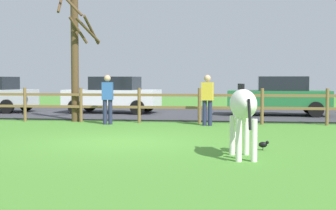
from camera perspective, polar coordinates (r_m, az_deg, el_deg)
ground_plane at (r=11.58m, az=-5.58°, el=-4.37°), size 60.00×60.00×0.00m
parking_asphalt at (r=20.68m, az=0.67°, el=-1.01°), size 28.00×7.40×0.05m
paddock_fence at (r=16.52m, az=-3.45°, el=0.26°), size 20.89×0.11×1.20m
bare_tree at (r=17.33m, az=-10.93°, el=5.92°), size 1.42×1.45×4.80m
zebra at (r=9.26m, az=8.81°, el=-0.50°), size 0.67×1.93×1.41m
crow_on_grass at (r=10.34m, az=11.27°, el=-4.61°), size 0.21×0.10×0.20m
parked_car_white at (r=20.77m, az=-6.55°, el=1.24°), size 4.08×2.05×1.56m
parked_car_green at (r=19.77m, az=13.06°, el=1.09°), size 4.03×1.93×1.56m
visitor_left_of_tree at (r=16.01m, az=-7.19°, el=0.93°), size 0.39×0.27×1.64m
visitor_right_of_tree at (r=15.51m, az=4.69°, el=0.88°), size 0.39×0.28×1.64m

